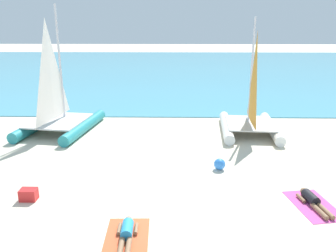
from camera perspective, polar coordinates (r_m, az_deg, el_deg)
ground_plane at (r=19.70m, az=0.31°, el=1.30°), size 120.00×120.00×0.00m
ocean_water at (r=39.41m, az=0.74°, el=9.24°), size 120.00×40.00×0.05m
sailboat_teal at (r=17.95m, az=-17.26°, el=1.91°), size 3.59×4.99×6.00m
sailboat_white at (r=17.37m, az=13.15°, el=1.46°), size 2.95×4.34×5.43m
towel_left at (r=9.37m, az=-6.73°, el=-17.72°), size 1.16×1.94×0.01m
sunbather_left at (r=9.36m, az=-6.72°, el=-16.86°), size 0.55×1.56×0.30m
towel_right at (r=11.57m, az=22.50°, el=-11.80°), size 1.39×2.05×0.01m
sunbather_right at (r=11.56m, az=22.40°, el=-11.10°), size 0.65×1.57×0.30m
beach_ball at (r=13.13m, az=8.35°, el=-6.13°), size 0.42×0.42×0.42m
cooler_box at (r=11.75m, az=-21.64°, el=-10.28°), size 0.50×0.36×0.36m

